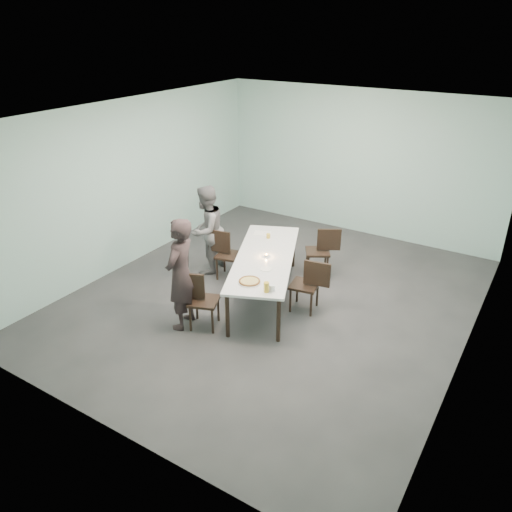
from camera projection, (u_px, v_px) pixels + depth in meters
The scene contains 16 objects.
ground at pixel (273, 298), 8.31m from camera, with size 7.00×7.00×0.00m, color #333335.
room_shell at pixel (275, 181), 7.43m from camera, with size 6.02×7.02×3.01m.
table at pixel (265, 260), 8.06m from camera, with size 1.85×2.74×0.75m.
chair_near_left at pixel (198, 296), 7.37m from camera, with size 0.65×0.54×0.87m.
chair_far_left at pixel (225, 251), 8.81m from camera, with size 0.65×0.50×0.87m.
chair_near_right at pixel (310, 282), 7.77m from camera, with size 0.64×0.48×0.87m.
chair_far_right at pixel (322, 248), 8.92m from camera, with size 0.64×0.57×0.87m.
diner_near at pixel (181, 274), 7.23m from camera, with size 0.63×0.41×1.72m, color black.
diner_far at pixel (206, 230), 8.88m from camera, with size 0.79×0.61×1.62m, color slate.
pizza at pixel (249, 281), 7.24m from camera, with size 0.34×0.34×0.04m.
side_plate at pixel (266, 269), 7.62m from camera, with size 0.18×0.18×0.01m, color white.
beer_glass at pixel (266, 287), 6.96m from camera, with size 0.08×0.08×0.15m, color gold.
water_tumbler at pixel (272, 288), 7.01m from camera, with size 0.08×0.08×0.09m, color silver.
tealight at pixel (266, 256), 8.01m from camera, with size 0.06×0.06×0.05m.
amber_tumbler at pixel (268, 236), 8.68m from camera, with size 0.07×0.07×0.08m, color gold.
menu at pixel (262, 233), 8.89m from camera, with size 0.30×0.22×0.01m, color silver.
Camera 1 is at (3.56, -6.25, 4.22)m, focal length 35.00 mm.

